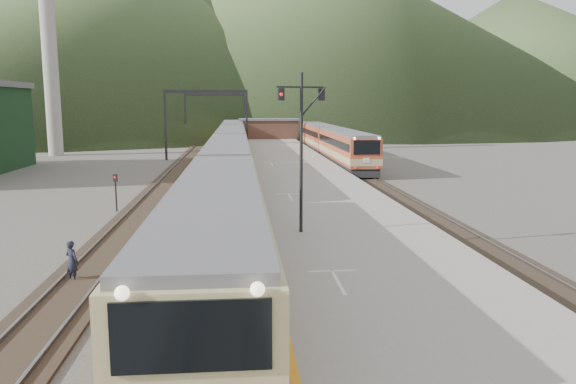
{
  "coord_description": "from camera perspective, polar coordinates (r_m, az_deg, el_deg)",
  "views": [
    {
      "loc": [
        0.78,
        -10.5,
        6.49
      ],
      "look_at": [
        3.28,
        17.67,
        2.0
      ],
      "focal_mm": 35.0,
      "sensor_mm": 36.0,
      "label": 1
    }
  ],
  "objects": [
    {
      "name": "track_main",
      "position": [
        50.91,
        -5.91,
        1.73
      ],
      "size": [
        2.6,
        200.0,
        0.23
      ],
      "color": "black",
      "rests_on": "ground"
    },
    {
      "name": "track_far",
      "position": [
        51.23,
        -11.51,
        1.64
      ],
      "size": [
        2.6,
        200.0,
        0.23
      ],
      "color": "black",
      "rests_on": "ground"
    },
    {
      "name": "track_second",
      "position": [
        52.02,
        6.86,
        1.87
      ],
      "size": [
        2.6,
        200.0,
        0.23
      ],
      "color": "black",
      "rests_on": "ground"
    },
    {
      "name": "platform",
      "position": [
        49.11,
        0.6,
        2.01
      ],
      "size": [
        8.0,
        100.0,
        1.0
      ],
      "primitive_type": "cube",
      "color": "gray",
      "rests_on": "ground"
    },
    {
      "name": "gantry_near",
      "position": [
        65.61,
        -8.33,
        8.14
      ],
      "size": [
        9.55,
        0.25,
        8.0
      ],
      "color": "black",
      "rests_on": "ground"
    },
    {
      "name": "gantry_far",
      "position": [
        90.58,
        -7.45,
        8.37
      ],
      "size": [
        9.55,
        0.25,
        8.0
      ],
      "color": "black",
      "rests_on": "ground"
    },
    {
      "name": "smokestack",
      "position": [
        76.47,
        -23.17,
        14.71
      ],
      "size": [
        1.8,
        1.8,
        30.0
      ],
      "primitive_type": "cylinder",
      "color": "#9E998E",
      "rests_on": "ground"
    },
    {
      "name": "station_shed",
      "position": [
        88.72,
        -1.97,
        6.48
      ],
      "size": [
        9.4,
        4.4,
        3.1
      ],
      "color": "#513226",
      "rests_on": "platform"
    },
    {
      "name": "hill_a",
      "position": [
        205.95,
        -17.07,
        15.19
      ],
      "size": [
        180.0,
        180.0,
        60.0
      ],
      "primitive_type": "cone",
      "color": "#354B28",
      "rests_on": "ground"
    },
    {
      "name": "hill_b",
      "position": [
        244.25,
        1.92,
        16.31
      ],
      "size": [
        220.0,
        220.0,
        75.0
      ],
      "primitive_type": "cone",
      "color": "#354B28",
      "rests_on": "ground"
    },
    {
      "name": "hill_c",
      "position": [
        246.76,
        21.77,
        12.7
      ],
      "size": [
        160.0,
        160.0,
        50.0
      ],
      "primitive_type": "cone",
      "color": "#354B28",
      "rests_on": "ground"
    },
    {
      "name": "main_train",
      "position": [
        51.44,
        -5.94,
        4.12
      ],
      "size": [
        3.12,
        85.39,
        3.81
      ],
      "color": "tan",
      "rests_on": "track_main"
    },
    {
      "name": "second_train",
      "position": [
        65.9,
        4.32,
        5.01
      ],
      "size": [
        2.75,
        37.43,
        3.35
      ],
      "color": "#AC4A2B",
      "rests_on": "track_second"
    },
    {
      "name": "signal_mast",
      "position": [
        23.67,
        1.36,
        5.71
      ],
      "size": [
        2.14,
        0.71,
        6.74
      ],
      "color": "black",
      "rests_on": "platform"
    },
    {
      "name": "short_signal_a",
      "position": [
        16.3,
        -16.35,
        -9.32
      ],
      "size": [
        0.23,
        0.18,
        2.27
      ],
      "color": "black",
      "rests_on": "ground"
    },
    {
      "name": "short_signal_b",
      "position": [
        39.1,
        -9.69,
        1.51
      ],
      "size": [
        0.24,
        0.19,
        2.27
      ],
      "color": "black",
      "rests_on": "ground"
    },
    {
      "name": "short_signal_c",
      "position": [
        35.31,
        -17.11,
        0.44
      ],
      "size": [
        0.25,
        0.21,
        2.27
      ],
      "color": "black",
      "rests_on": "ground"
    },
    {
      "name": "worker",
      "position": [
        22.07,
        -21.09,
        -6.6
      ],
      "size": [
        0.68,
        0.63,
        1.56
      ],
      "primitive_type": "imported",
      "rotation": [
        0.0,
        0.0,
        2.52
      ],
      "color": "black",
      "rests_on": "ground"
    }
  ]
}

